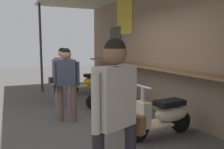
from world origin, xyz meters
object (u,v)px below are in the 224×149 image
Objects in this scene: scooter_yellow at (89,82)px; shopper_passing at (116,106)px; scooter_silver at (114,93)px; shopper_with_handbag at (66,78)px; shopper_browsing at (62,72)px; scooter_cream at (164,115)px.

shopper_passing is at bearing 76.66° from scooter_yellow.
shopper_with_handbag reaches higher than scooter_silver.
shopper_with_handbag is at bearing -9.84° from shopper_browsing.
scooter_yellow is 5.89m from shopper_passing.
shopper_passing is (4.00, -0.33, 0.10)m from shopper_browsing.
shopper_with_handbag is at bearing 23.21° from scooter_silver.
shopper_with_handbag is 1.14m from shopper_browsing.
scooter_yellow is 4.30m from scooter_cream.
scooter_silver and scooter_cream have the same top height.
scooter_yellow is 2.14m from shopper_browsing.
scooter_silver is at bearing 67.32° from shopper_browsing.
shopper_with_handbag is 0.93× the size of shopper_passing.
scooter_cream is (4.30, -0.00, 0.00)m from scooter_yellow.
shopper_passing reaches higher than shopper_with_handbag.
scooter_yellow is at bearing -37.13° from shopper_passing.
scooter_yellow is at bearing -94.41° from scooter_cream.
scooter_silver is 3.92m from shopper_passing.
scooter_cream is 0.88× the size of shopper_with_handbag.
shopper_browsing is (-2.67, -1.27, 0.56)m from scooter_cream.
shopper_passing reaches higher than scooter_yellow.
shopper_with_handbag is (2.76, -1.43, 0.57)m from scooter_yellow.
shopper_browsing is 0.92× the size of shopper_passing.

